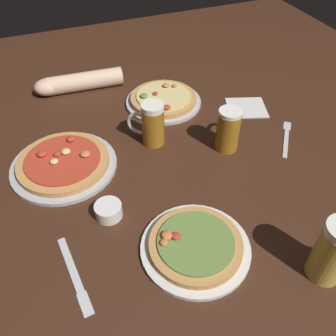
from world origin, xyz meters
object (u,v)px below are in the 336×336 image
object	(u,v)px
beer_mug_dark	(228,129)
diner_arm	(76,83)
knife_right	(74,274)
napkin_folded	(247,107)
fork_left	(286,138)
pizza_plate_near	(195,246)
beer_mug_pale	(335,252)
ramekin_butter	(108,210)
beer_mug_amber	(152,124)
pizza_plate_side	(163,100)
pizza_plate_far	(64,163)

from	to	relation	value
beer_mug_dark	diner_arm	distance (m)	0.66
beer_mug_dark	diner_arm	size ratio (longest dim) A/B	0.42
beer_mug_dark	knife_right	bearing A→B (deg)	-152.79
beer_mug_dark	napkin_folded	bearing A→B (deg)	43.68
fork_left	beer_mug_dark	bearing A→B (deg)	170.02
fork_left	pizza_plate_near	bearing A→B (deg)	-148.55
beer_mug_pale	ramekin_butter	size ratio (longest dim) A/B	2.32
beer_mug_amber	beer_mug_dark	bearing A→B (deg)	-27.66
beer_mug_amber	fork_left	bearing A→B (deg)	-19.45
beer_mug_dark	ramekin_butter	xyz separation A→B (m)	(-0.43, -0.14, -0.05)
pizza_plate_side	ramekin_butter	bearing A→B (deg)	-126.17
beer_mug_dark	napkin_folded	distance (m)	0.25
beer_mug_pale	fork_left	bearing A→B (deg)	64.88
pizza_plate_far	fork_left	bearing A→B (deg)	-10.38
pizza_plate_near	ramekin_butter	distance (m)	0.25
beer_mug_amber	ramekin_butter	size ratio (longest dim) A/B	1.99
pizza_plate_near	diner_arm	distance (m)	0.86
pizza_plate_far	napkin_folded	bearing A→B (deg)	6.10
pizza_plate_near	fork_left	distance (m)	0.55
beer_mug_pale	knife_right	size ratio (longest dim) A/B	0.76
beer_mug_dark	diner_arm	bearing A→B (deg)	126.40
beer_mug_pale	fork_left	distance (m)	0.51
pizza_plate_far	fork_left	distance (m)	0.73
ramekin_butter	napkin_folded	bearing A→B (deg)	26.92
pizza_plate_far	beer_mug_dark	world-z (taller)	beer_mug_dark
pizza_plate_near	knife_right	world-z (taller)	pizza_plate_near
napkin_folded	knife_right	xyz separation A→B (m)	(-0.73, -0.45, -0.00)
beer_mug_dark	pizza_plate_near	bearing A→B (deg)	-128.81
ramekin_butter	knife_right	bearing A→B (deg)	-130.19
beer_mug_pale	napkin_folded	size ratio (longest dim) A/B	1.21
pizza_plate_near	knife_right	size ratio (longest dim) A/B	1.21
beer_mug_amber	beer_mug_pale	bearing A→B (deg)	-70.73
pizza_plate_far	fork_left	world-z (taller)	pizza_plate_far
pizza_plate_near	beer_mug_amber	xyz separation A→B (m)	(0.04, 0.44, 0.06)
pizza_plate_far	knife_right	bearing A→B (deg)	-96.35
beer_mug_amber	knife_right	size ratio (longest dim) A/B	0.65
beer_mug_amber	beer_mug_pale	world-z (taller)	beer_mug_pale
beer_mug_amber	fork_left	xyz separation A→B (m)	(0.43, -0.15, -0.07)
pizza_plate_near	beer_mug_dark	size ratio (longest dim) A/B	1.90
beer_mug_dark	pizza_plate_far	bearing A→B (deg)	169.46
pizza_plate_side	beer_mug_amber	distance (m)	0.24
fork_left	diner_arm	size ratio (longest dim) A/B	0.49
pizza_plate_far	fork_left	size ratio (longest dim) A/B	1.92
pizza_plate_near	fork_left	xyz separation A→B (m)	(0.47, 0.29, -0.01)
beer_mug_pale	napkin_folded	distance (m)	0.69
beer_mug_amber	pizza_plate_side	bearing A→B (deg)	59.66
ramekin_butter	knife_right	size ratio (longest dim) A/B	0.33
pizza_plate_far	ramekin_butter	world-z (taller)	pizza_plate_far
fork_left	diner_arm	xyz separation A→B (m)	(-0.60, 0.56, 0.03)
beer_mug_dark	beer_mug_pale	bearing A→B (deg)	-90.54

